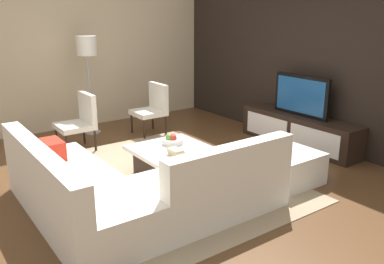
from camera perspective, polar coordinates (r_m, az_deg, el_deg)
name	(u,v)px	position (r m, az deg, el deg)	size (l,w,h in m)	color
ground_plane	(172,181)	(5.20, -2.86, -6.84)	(14.00, 14.00, 0.00)	brown
feature_wall_back	(317,56)	(6.67, 17.11, 10.15)	(6.40, 0.12, 2.80)	black
side_wall_left	(83,49)	(7.76, -15.00, 11.13)	(0.12, 5.20, 2.80)	beige
area_rug	(167,178)	(5.28, -3.46, -6.44)	(3.41, 2.43, 0.01)	tan
media_console	(298,131)	(6.65, 14.68, 0.19)	(2.07, 0.46, 0.50)	black
television	(301,96)	(6.52, 15.04, 4.96)	(1.01, 0.06, 0.63)	black
sectional_couch	(130,190)	(4.30, -8.66, -8.01)	(2.26, 2.40, 0.82)	white
coffee_table	(174,162)	(5.25, -2.57, -4.22)	(1.02, 0.94, 0.38)	black
accent_chair_near	(80,118)	(6.45, -15.39, 1.84)	(0.54, 0.52, 0.87)	black
floor_lamp	(87,51)	(7.14, -14.52, 10.88)	(0.33, 0.33, 1.67)	#A5A5AA
ottoman	(287,167)	(5.23, 13.21, -4.76)	(0.70, 0.70, 0.40)	white
fruit_bowl	(172,140)	(5.37, -2.80, -1.15)	(0.28, 0.28, 0.14)	silver
accent_chair_far	(153,106)	(7.10, -5.51, 3.69)	(0.53, 0.51, 0.87)	black
book_stack	(176,152)	(4.94, -2.32, -2.81)	(0.22, 0.14, 0.09)	#CCB78C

